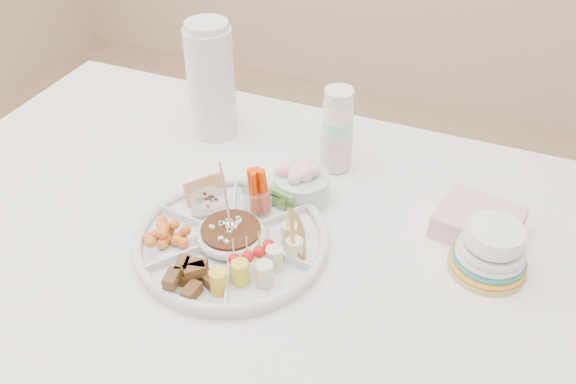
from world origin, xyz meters
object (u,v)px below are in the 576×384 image
at_px(thermos, 211,79).
at_px(plate_stack, 491,250).
at_px(party_tray, 231,237).
at_px(dining_table, 247,340).

xyz_separation_m(thermos, plate_stack, (0.71, -0.23, -0.10)).
distance_m(party_tray, plate_stack, 0.50).
distance_m(dining_table, party_tray, 0.41).
bearing_deg(plate_stack, dining_table, -172.48).
bearing_deg(dining_table, party_tray, -76.71).
bearing_deg(thermos, dining_table, -54.63).
xyz_separation_m(dining_table, party_tray, (0.01, -0.06, 0.40)).
relative_size(dining_table, party_tray, 4.00).
bearing_deg(thermos, party_tray, -57.90).
relative_size(thermos, plate_stack, 2.00).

